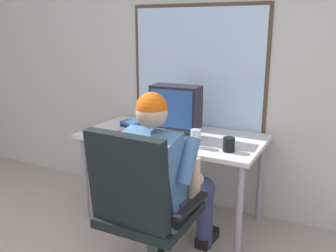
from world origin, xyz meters
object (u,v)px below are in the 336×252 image
(desk, at_px, (172,143))
(wine_glass, at_px, (196,135))
(book_stack, at_px, (132,124))
(coffee_mug, at_px, (229,144))
(person_seated, at_px, (164,177))
(office_chair, at_px, (140,202))
(cd_case, at_px, (122,133))
(crt_monitor, at_px, (176,108))

(desk, height_order, wine_glass, wine_glass)
(desk, distance_m, wine_glass, 0.38)
(wine_glass, xyz_separation_m, book_stack, (-0.72, 0.28, -0.06))
(wine_glass, distance_m, coffee_mug, 0.25)
(person_seated, relative_size, wine_glass, 9.50)
(wine_glass, bearing_deg, office_chair, -96.70)
(person_seated, relative_size, coffee_mug, 12.27)
(book_stack, xyz_separation_m, cd_case, (0.05, -0.24, -0.02))
(book_stack, bearing_deg, office_chair, -55.67)
(person_seated, xyz_separation_m, coffee_mug, (0.31, 0.39, 0.16))
(desk, relative_size, wine_glass, 11.31)
(person_seated, distance_m, cd_case, 0.74)
(office_chair, relative_size, cd_case, 5.87)
(cd_case, bearing_deg, book_stack, 101.88)
(desk, bearing_deg, cd_case, -157.29)
(desk, bearing_deg, crt_monitor, -17.02)
(cd_case, bearing_deg, crt_monitor, 19.34)
(crt_monitor, bearing_deg, desk, 162.98)
(desk, bearing_deg, wine_glass, -34.69)
(person_seated, distance_m, crt_monitor, 0.68)
(crt_monitor, bearing_deg, cd_case, -160.66)
(wine_glass, relative_size, cd_case, 0.73)
(wine_glass, relative_size, book_stack, 0.68)
(person_seated, bearing_deg, wine_glass, 80.38)
(person_seated, distance_m, wine_glass, 0.43)
(cd_case, bearing_deg, office_chair, -49.92)
(desk, height_order, office_chair, office_chair)
(person_seated, xyz_separation_m, wine_glass, (0.06, 0.38, 0.19))
(office_chair, relative_size, coffee_mug, 10.45)
(desk, relative_size, book_stack, 7.67)
(wine_glass, bearing_deg, cd_case, 176.57)
(wine_glass, xyz_separation_m, coffee_mug, (0.25, 0.01, -0.04))
(cd_case, bearing_deg, person_seated, -34.67)
(office_chair, distance_m, person_seated, 0.29)
(person_seated, height_order, book_stack, person_seated)
(wine_glass, distance_m, book_stack, 0.77)
(book_stack, bearing_deg, person_seated, -44.99)
(office_chair, bearing_deg, cd_case, 130.08)
(desk, bearing_deg, office_chair, -76.28)
(person_seated, distance_m, coffee_mug, 0.52)
(book_stack, bearing_deg, coffee_mug, -15.39)
(office_chair, height_order, book_stack, office_chair)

